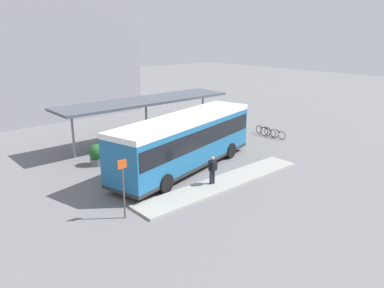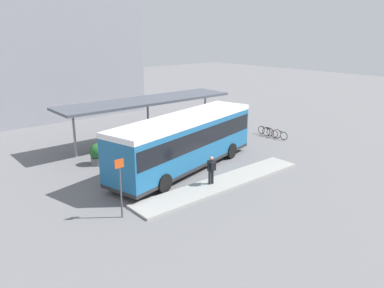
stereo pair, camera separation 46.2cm
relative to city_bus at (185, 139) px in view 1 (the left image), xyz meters
name	(u,v)px [view 1 (the left image)]	position (x,y,z in m)	size (l,w,h in m)	color
ground_plane	(185,169)	(-0.01, 0.00, -1.93)	(120.00, 120.00, 0.00)	slate
curb_island	(223,183)	(0.05, -3.21, -1.87)	(11.20, 1.80, 0.12)	#9E9E99
city_bus	(185,139)	(0.00, 0.00, 0.00)	(11.45, 5.15, 3.31)	#1E6093
pedestrian_waiting	(213,168)	(-0.63, -3.04, -0.90)	(0.43, 0.47, 1.58)	#232328
bicycle_white	(277,134)	(9.92, 0.43, -1.60)	(0.48, 1.52, 0.66)	black
bicycle_red	(269,132)	(9.90, 1.15, -1.56)	(0.48, 1.69, 0.73)	black
bicycle_black	(263,130)	(10.05, 1.88, -1.58)	(0.48, 1.59, 0.69)	black
station_shelter	(146,101)	(1.69, 6.55, 1.21)	(13.82, 3.34, 3.27)	#4C515B
potted_planter_near_shelter	(97,154)	(-3.74, 4.22, -1.22)	(1.03, 1.03, 1.38)	slate
platform_sign	(123,186)	(-6.19, -3.04, -0.37)	(0.44, 0.08, 2.80)	#4C4C51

